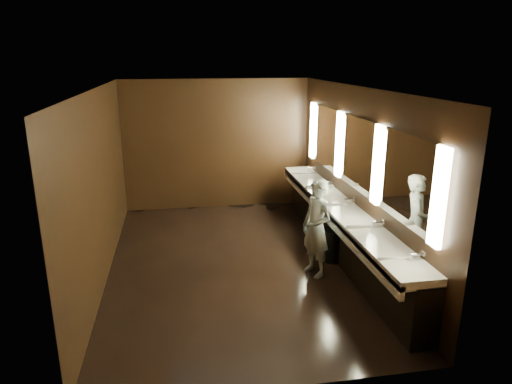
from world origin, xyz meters
TOP-DOWN VIEW (x-y plane):
  - floor at (0.00, 0.00)m, footprint 6.00×6.00m
  - ceiling at (0.00, 0.00)m, footprint 4.00×6.00m
  - wall_back at (0.00, 3.00)m, footprint 4.00×0.02m
  - wall_front at (0.00, -3.00)m, footprint 4.00×0.02m
  - wall_left at (-2.00, 0.00)m, footprint 0.02×6.00m
  - wall_right at (2.00, 0.00)m, footprint 0.02×6.00m
  - sink_counter at (1.79, 0.00)m, footprint 0.55×5.40m
  - mirror_band at (1.98, -0.00)m, footprint 0.06×5.03m
  - person at (1.16, -0.60)m, footprint 0.55×0.65m
  - trash_bin at (1.58, -0.17)m, footprint 0.37×0.37m

SIDE VIEW (x-z plane):
  - floor at x=0.00m, z-range 0.00..0.00m
  - trash_bin at x=1.58m, z-range 0.00..0.53m
  - sink_counter at x=1.79m, z-range -0.01..1.00m
  - person at x=1.16m, z-range 0.00..1.52m
  - wall_back at x=0.00m, z-range 0.00..2.80m
  - wall_front at x=0.00m, z-range 0.00..2.80m
  - wall_left at x=-2.00m, z-range 0.00..2.80m
  - wall_right at x=2.00m, z-range 0.00..2.80m
  - mirror_band at x=1.98m, z-range 1.17..2.32m
  - ceiling at x=0.00m, z-range 2.79..2.81m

